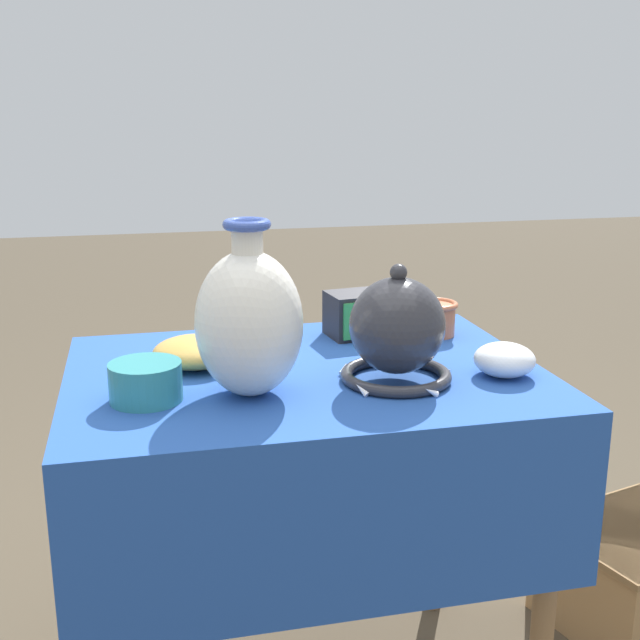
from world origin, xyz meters
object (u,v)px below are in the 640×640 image
Objects in this scene: bowl_shallow_ochre at (196,351)px; bowl_shallow_porcelain at (505,360)px; vase_tall_bulbous at (249,321)px; cup_wide_terracotta at (435,317)px; wooden_crate at (634,572)px; mosaic_tile_box at (363,314)px; pot_squat_teal at (146,382)px; vase_dome_bell at (397,333)px.

bowl_shallow_porcelain is (0.57, -0.20, 0.00)m from bowl_shallow_ochre.
cup_wide_terracotta is at bearing 32.08° from vase_tall_bulbous.
bowl_shallow_porcelain reaches higher than wooden_crate.
wooden_crate is at bearing -6.77° from cup_wide_terracotta.
vase_tall_bulbous is 1.84× the size of bowl_shallow_ochre.
mosaic_tile_box is 0.35× the size of wooden_crate.
mosaic_tile_box is 0.58m from pot_squat_teal.
cup_wide_terracotta is (0.18, 0.28, -0.05)m from vase_dome_bell.
mosaic_tile_box is 0.38m from bowl_shallow_porcelain.
vase_dome_bell is at bearing -102.37° from mosaic_tile_box.
cup_wide_terracotta is 0.87m from wooden_crate.
mosaic_tile_box reaches higher than bowl_shallow_ochre.
mosaic_tile_box is at bearing 167.29° from cup_wide_terracotta.
cup_wide_terracotta is (-0.03, 0.29, 0.01)m from bowl_shallow_porcelain.
cup_wide_terracotta is (0.54, 0.10, 0.01)m from bowl_shallow_ochre.
mosaic_tile_box is 1.32× the size of pot_squat_teal.
pot_squat_teal reaches higher than bowl_shallow_porcelain.
wooden_crate is at bearing 16.59° from vase_dome_bell.
vase_tall_bulbous is 2.68× the size of bowl_shallow_porcelain.
bowl_shallow_ochre reaches higher than wooden_crate.
vase_dome_bell is at bearing -26.65° from bowl_shallow_ochre.
vase_tall_bulbous is 0.50m from bowl_shallow_porcelain.
bowl_shallow_ochre is (-0.38, -0.13, -0.02)m from mosaic_tile_box.
bowl_shallow_porcelain is (0.18, -0.33, -0.02)m from mosaic_tile_box.
mosaic_tile_box is at bearing 85.27° from vase_dome_bell.
cup_wide_terracotta is (0.16, -0.04, -0.01)m from mosaic_tile_box.
cup_wide_terracotta is 0.80× the size of pot_squat_teal.
pot_squat_teal is 0.26× the size of wooden_crate.
vase_tall_bulbous reaches higher than bowl_shallow_ochre.
vase_dome_bell is 1.05m from wooden_crate.
wooden_crate is at bearing 24.48° from bowl_shallow_porcelain.
bowl_shallow_porcelain is (0.21, -0.02, -0.06)m from vase_dome_bell.
mosaic_tile_box is at bearing 19.41° from bowl_shallow_ochre.
pot_squat_teal reaches higher than wooden_crate.
vase_dome_bell is 0.46m from pot_squat_teal.
cup_wide_terracotta is 0.70m from pot_squat_teal.
vase_dome_bell is at bearing 1.90° from vase_tall_bulbous.
vase_tall_bulbous is 2.47× the size of pot_squat_teal.
vase_dome_bell is 0.22m from bowl_shallow_porcelain.
mosaic_tile_box is at bearing 33.01° from pot_squat_teal.
vase_dome_bell reaches higher than wooden_crate.
bowl_shallow_porcelain is 1.16× the size of cup_wide_terracotta.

